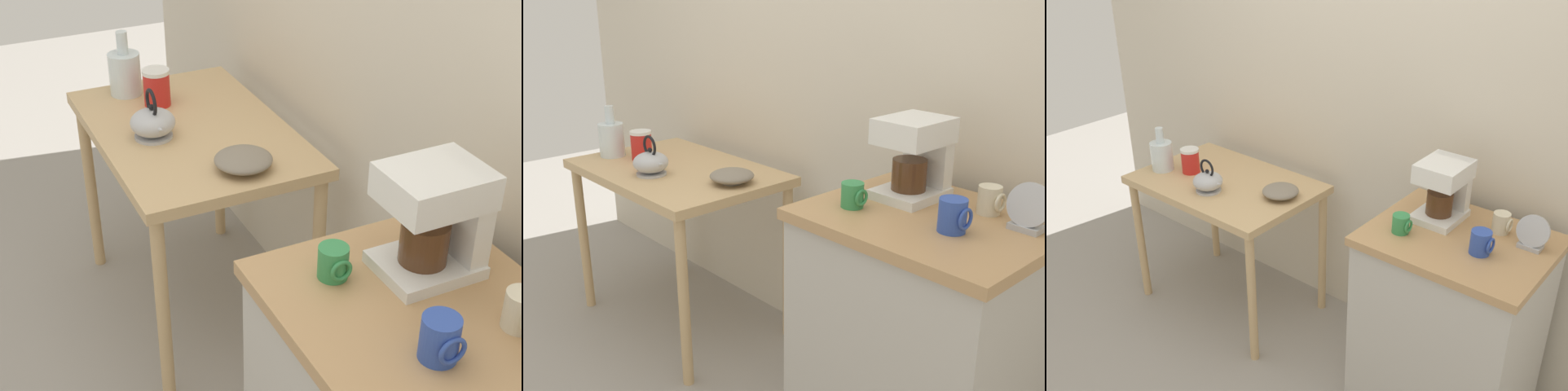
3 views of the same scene
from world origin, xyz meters
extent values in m
plane|color=gray|center=(0.00, 0.00, 0.00)|extent=(8.00, 8.00, 0.00)
cube|color=beige|center=(0.10, 0.46, 1.40)|extent=(4.40, 0.10, 2.80)
cube|color=tan|center=(-0.68, 0.02, 0.75)|extent=(0.96, 0.63, 0.04)
cylinder|color=tan|center=(-1.11, -0.26, 0.37)|extent=(0.04, 0.04, 0.73)
cylinder|color=tan|center=(-0.24, -0.26, 0.37)|extent=(0.04, 0.04, 0.73)
cylinder|color=tan|center=(-1.11, 0.29, 0.37)|extent=(0.04, 0.04, 0.73)
cylinder|color=tan|center=(-0.24, 0.29, 0.37)|extent=(0.04, 0.04, 0.73)
cube|color=#BCB7AD|center=(0.64, 0.06, 0.43)|extent=(0.68, 0.56, 0.87)
cube|color=tan|center=(0.64, 0.06, 0.89)|extent=(0.71, 0.59, 0.04)
cylinder|color=gray|center=(-0.32, 0.06, 0.78)|extent=(0.08, 0.08, 0.01)
ellipsoid|color=gray|center=(-0.32, 0.06, 0.80)|extent=(0.18, 0.18, 0.05)
cylinder|color=#B2B5BA|center=(-0.66, -0.12, 0.78)|extent=(0.13, 0.13, 0.01)
ellipsoid|color=#B2B5BA|center=(-0.66, -0.12, 0.83)|extent=(0.15, 0.15, 0.09)
cone|color=#B2B5BA|center=(-0.58, -0.12, 0.83)|extent=(0.08, 0.03, 0.05)
sphere|color=black|center=(-0.66, -0.12, 0.88)|extent=(0.02, 0.02, 0.02)
torus|color=black|center=(-0.66, -0.12, 0.90)|extent=(0.10, 0.01, 0.10)
cylinder|color=silver|center=(-1.05, -0.10, 0.85)|extent=(0.12, 0.12, 0.16)
cylinder|color=silver|center=(-1.05, -0.10, 0.97)|extent=(0.04, 0.04, 0.08)
cylinder|color=red|center=(-0.90, -0.02, 0.83)|extent=(0.10, 0.10, 0.12)
cylinder|color=white|center=(-0.90, -0.02, 0.90)|extent=(0.10, 0.10, 0.01)
cube|color=white|center=(0.50, 0.14, 0.92)|extent=(0.18, 0.22, 0.03)
cube|color=white|center=(0.50, 0.23, 1.03)|extent=(0.16, 0.05, 0.26)
cube|color=white|center=(0.50, 0.14, 1.12)|extent=(0.18, 0.22, 0.08)
cylinder|color=#4C2D19|center=(0.50, 0.13, 0.98)|extent=(0.11, 0.11, 0.10)
cylinder|color=#2D4CAD|center=(0.75, -0.01, 0.95)|extent=(0.08, 0.08, 0.10)
torus|color=#2D4CAD|center=(0.79, -0.01, 0.95)|extent=(0.01, 0.06, 0.06)
cylinder|color=#338C4C|center=(0.43, -0.06, 0.94)|extent=(0.07, 0.07, 0.08)
torus|color=#338C4C|center=(0.47, -0.06, 0.94)|extent=(0.01, 0.05, 0.05)
cylinder|color=beige|center=(0.75, 0.20, 0.95)|extent=(0.07, 0.07, 0.09)
torus|color=beige|center=(0.78, 0.20, 0.95)|extent=(0.01, 0.06, 0.06)
cube|color=#B2B5BA|center=(0.89, 0.16, 0.91)|extent=(0.09, 0.06, 0.02)
cylinder|color=#B2B5BA|center=(0.89, 0.16, 0.98)|extent=(0.13, 0.05, 0.12)
cylinder|color=black|center=(0.89, 0.16, 0.98)|extent=(0.11, 0.04, 0.10)
camera|label=1|loc=(1.66, -0.82, 1.97)|focal=54.68mm
camera|label=2|loc=(1.60, -1.41, 1.56)|focal=42.31mm
camera|label=3|loc=(1.49, -1.93, 2.14)|focal=41.51mm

